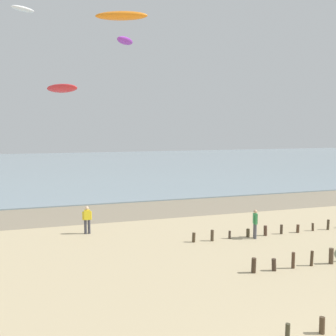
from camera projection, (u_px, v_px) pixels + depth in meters
The scene contains 9 objects.
wet_sand_strip at pixel (143, 210), 31.57m from camera, with size 120.00×6.66×0.01m, color gray.
sea at pixel (86, 166), 67.80m from camera, with size 160.00×70.00×0.10m, color #7F939E.
groyne_far at pixel (286, 229), 24.65m from camera, with size 12.93×0.33×0.66m.
person_mid_beach at pixel (87, 219), 24.50m from camera, with size 0.57×0.24×1.71m.
person_by_waterline at pixel (255, 223), 23.50m from camera, with size 0.33×0.54×1.71m.
kite_aloft_0 at pixel (23, 9), 37.18m from camera, with size 2.42×0.77×0.39m, color white.
kite_aloft_1 at pixel (121, 16), 22.66m from camera, with size 2.98×0.95×0.48m, color orange.
kite_aloft_2 at pixel (125, 41), 32.52m from camera, with size 2.45×0.78×0.39m, color purple.
kite_aloft_4 at pixel (62, 88), 31.04m from camera, with size 3.19×1.02×0.51m, color red.
Camera 1 is at (-7.81, -7.05, 6.51)m, focal length 42.89 mm.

